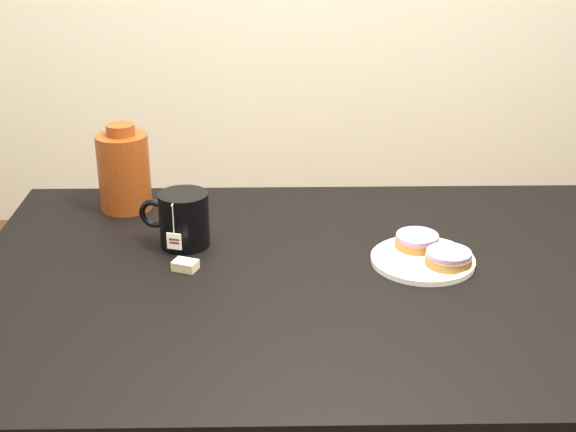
{
  "coord_description": "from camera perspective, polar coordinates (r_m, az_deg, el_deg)",
  "views": [
    {
      "loc": [
        -0.12,
        -1.34,
        1.44
      ],
      "look_at": [
        -0.1,
        0.14,
        0.81
      ],
      "focal_mm": 50.0,
      "sensor_mm": 36.0,
      "label": 1
    }
  ],
  "objects": [
    {
      "name": "mug",
      "position": [
        1.61,
        -7.48,
        -0.22
      ],
      "size": [
        0.16,
        0.12,
        0.11
      ],
      "rotation": [
        0.0,
        0.0,
        -0.28
      ],
      "color": "black",
      "rests_on": "table"
    },
    {
      "name": "bagel_back",
      "position": [
        1.6,
        9.17,
        -1.75
      ],
      "size": [
        0.1,
        0.1,
        0.03
      ],
      "color": "brown",
      "rests_on": "plate"
    },
    {
      "name": "table",
      "position": [
        1.55,
        3.68,
        -6.82
      ],
      "size": [
        1.4,
        0.9,
        0.75
      ],
      "color": "black",
      "rests_on": "ground_plane"
    },
    {
      "name": "bagel_package",
      "position": [
        1.8,
        -11.59,
        3.2
      ],
      "size": [
        0.13,
        0.13,
        0.19
      ],
      "rotation": [
        0.0,
        0.0,
        0.19
      ],
      "color": "#56200B",
      "rests_on": "table"
    },
    {
      "name": "bagel_front",
      "position": [
        1.54,
        11.35,
        -2.94
      ],
      "size": [
        0.1,
        0.1,
        0.03
      ],
      "color": "brown",
      "rests_on": "plate"
    },
    {
      "name": "plate",
      "position": [
        1.57,
        9.56,
        -3.04
      ],
      "size": [
        0.2,
        0.2,
        0.01
      ],
      "color": "white",
      "rests_on": "table"
    },
    {
      "name": "teabag_pouch",
      "position": [
        1.53,
        -7.31,
        -3.49
      ],
      "size": [
        0.05,
        0.05,
        0.02
      ],
      "primitive_type": "cube",
      "rotation": [
        0.0,
        0.0,
        -0.37
      ],
      "color": "#C6B793",
      "rests_on": "table"
    }
  ]
}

